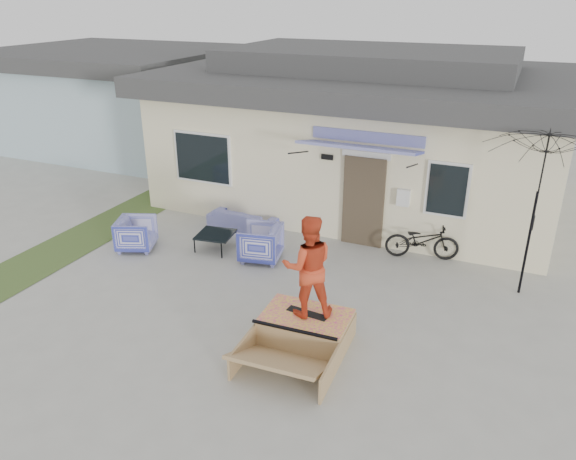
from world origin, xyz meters
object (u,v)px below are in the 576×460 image
at_px(armchair_left, 136,232).
at_px(bicycle, 422,237).
at_px(armchair_right, 260,241).
at_px(coffee_table, 216,241).
at_px(skater, 308,265).
at_px(patio_umbrella, 534,210).
at_px(skate_ramp, 306,328).
at_px(skateboard, 307,313).
at_px(loveseat, 242,216).

xyz_separation_m(armchair_left, bicycle, (6.05, 2.13, 0.10)).
relative_size(armchair_right, coffee_table, 1.12).
relative_size(coffee_table, skater, 0.45).
relative_size(armchair_right, patio_umbrella, 0.34).
distance_m(coffee_table, skate_ramp, 4.08).
xyz_separation_m(skate_ramp, skater, (-0.00, 0.05, 1.16)).
bearing_deg(skateboard, coffee_table, 148.90).
distance_m(armchair_left, patio_umbrella, 8.35).
xyz_separation_m(skateboard, skater, (0.00, -0.00, 0.89)).
height_order(loveseat, bicycle, bicycle).
xyz_separation_m(coffee_table, skater, (3.22, -2.45, 1.21)).
xyz_separation_m(loveseat, skater, (3.21, -3.72, 1.06)).
xyz_separation_m(loveseat, skate_ramp, (3.21, -3.77, -0.09)).
xyz_separation_m(armchair_right, skater, (2.06, -2.39, 0.96)).
height_order(armchair_left, armchair_right, armchair_right).
bearing_deg(bicycle, armchair_left, 95.09).
relative_size(armchair_left, coffee_table, 1.05).
bearing_deg(coffee_table, skate_ramp, -37.72).
bearing_deg(armchair_right, skate_ramp, 28.83).
relative_size(loveseat, coffee_table, 2.19).
bearing_deg(armchair_right, loveseat, -150.43).
height_order(loveseat, patio_umbrella, patio_umbrella).
height_order(armchair_left, skater, skater).
xyz_separation_m(armchair_left, patio_umbrella, (8.13, 1.37, 1.34)).
distance_m(armchair_left, skater, 5.28).
bearing_deg(loveseat, patio_umbrella, 178.56).
distance_m(loveseat, skater, 5.03).
relative_size(bicycle, skate_ramp, 0.83).
height_order(bicycle, skater, skater).
bearing_deg(armchair_left, coffee_table, -88.60).
bearing_deg(bicycle, coffee_table, 93.75).
bearing_deg(skater, skate_ramp, 63.84).
height_order(loveseat, coffee_table, loveseat).
xyz_separation_m(loveseat, coffee_table, (-0.01, -1.27, -0.14)).
bearing_deg(armchair_right, skater, 29.37).
height_order(coffee_table, skateboard, skateboard).
xyz_separation_m(loveseat, armchair_right, (1.15, -1.33, 0.10)).
bearing_deg(skateboard, bicycle, 79.38).
relative_size(skate_ramp, skater, 1.11).
bearing_deg(armchair_right, coffee_table, -104.08).
bearing_deg(coffee_table, patio_umbrella, 5.89).
bearing_deg(loveseat, armchair_right, 134.85).
height_order(bicycle, skateboard, bicycle).
bearing_deg(skateboard, skate_ramp, -81.72).
relative_size(patio_umbrella, skater, 1.49).
xyz_separation_m(patio_umbrella, skateboard, (-3.24, -3.11, -1.24)).
bearing_deg(skater, loveseat, -77.57).
height_order(armchair_right, patio_umbrella, patio_umbrella).
relative_size(loveseat, armchair_left, 2.10).
relative_size(armchair_left, armchair_right, 0.93).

